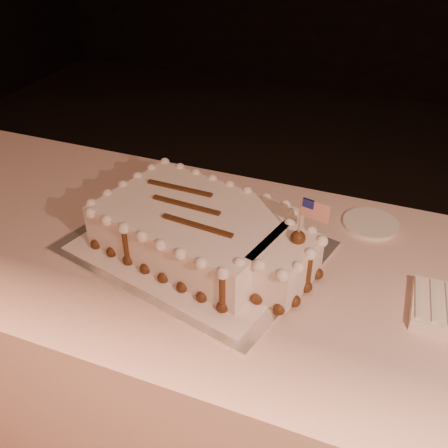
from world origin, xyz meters
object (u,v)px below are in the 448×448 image
(banquet_table, at_px, (266,371))
(sheet_cake, at_px, (204,231))
(side_plate, at_px, (371,224))
(cake_board, at_px, (195,246))

(banquet_table, relative_size, sheet_cake, 4.07)
(banquet_table, xyz_separation_m, side_plate, (0.19, 0.27, 0.38))
(banquet_table, height_order, side_plate, side_plate)
(cake_board, distance_m, side_plate, 0.48)
(banquet_table, xyz_separation_m, sheet_cake, (-0.18, -0.00, 0.44))
(banquet_table, distance_m, side_plate, 0.50)
(banquet_table, height_order, cake_board, cake_board)
(side_plate, bearing_deg, cake_board, -146.76)
(sheet_cake, xyz_separation_m, side_plate, (0.37, 0.27, -0.06))
(sheet_cake, height_order, side_plate, sheet_cake)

